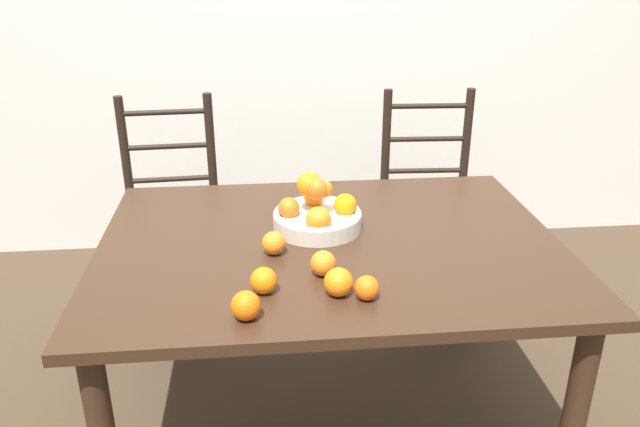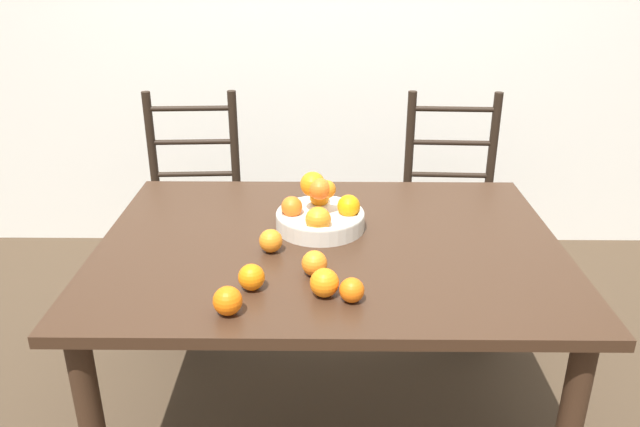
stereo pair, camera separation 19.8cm
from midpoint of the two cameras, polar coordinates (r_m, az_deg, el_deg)
ground_plane at (r=2.42m, az=-1.66°, el=-18.18°), size 12.00×12.00×0.00m
wall_back at (r=3.37m, az=-3.93°, el=18.18°), size 8.00×0.06×2.60m
dining_table at (r=2.05m, az=-1.87°, el=-4.74°), size 1.48×1.09×0.72m
fruit_bowl at (r=2.07m, az=-2.99°, el=-0.03°), size 0.30×0.30×0.19m
orange_loose_0 at (r=1.79m, az=-2.87°, el=-4.65°), size 0.07×0.07×0.07m
orange_loose_1 at (r=1.69m, az=-1.67°, el=-6.38°), size 0.08×0.08×0.08m
orange_loose_2 at (r=1.92m, az=-7.21°, el=-2.77°), size 0.07×0.07×0.07m
orange_loose_3 at (r=1.67m, az=0.92°, el=-6.91°), size 0.07×0.07×0.07m
orange_loose_4 at (r=1.61m, az=-10.34°, el=-8.39°), size 0.08×0.08×0.08m
orange_loose_5 at (r=1.72m, az=-8.48°, el=-6.17°), size 0.07×0.07×0.07m
chair_left at (r=2.90m, az=-15.27°, el=-0.59°), size 0.44×0.42×1.00m
chair_right at (r=2.93m, az=7.98°, el=0.31°), size 0.44×0.42×1.00m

